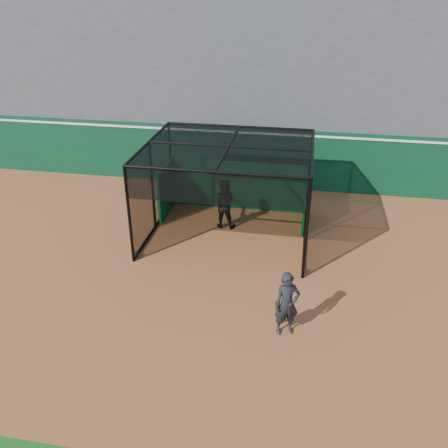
# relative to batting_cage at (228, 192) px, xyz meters

# --- Properties ---
(ground) EXTENTS (120.00, 120.00, 0.00)m
(ground) POSITION_rel_batting_cage_xyz_m (-0.72, -3.92, -1.59)
(ground) COLOR #96542B
(ground) RESTS_ON ground
(outfield_wall) EXTENTS (50.00, 0.50, 2.50)m
(outfield_wall) POSITION_rel_batting_cage_xyz_m (-0.72, 4.58, -0.31)
(outfield_wall) COLOR #0A391E
(outfield_wall) RESTS_ON ground
(grandstand) EXTENTS (50.00, 7.85, 8.95)m
(grandstand) POSITION_rel_batting_cage_xyz_m (-0.72, 8.35, 2.88)
(grandstand) COLOR #4C4C4F
(grandstand) RESTS_ON ground
(batting_cage) EXTENTS (5.39, 4.64, 3.20)m
(batting_cage) POSITION_rel_batting_cage_xyz_m (0.00, 0.00, 0.00)
(batting_cage) COLOR black
(batting_cage) RESTS_ON ground
(batter) EXTENTS (0.88, 0.69, 1.81)m
(batter) POSITION_rel_batting_cage_xyz_m (-0.26, 0.54, -0.69)
(batter) COLOR black
(batter) RESTS_ON ground
(on_deck_player) EXTENTS (0.74, 0.61, 1.73)m
(on_deck_player) POSITION_rel_batting_cage_xyz_m (2.29, -4.81, -0.73)
(on_deck_player) COLOR black
(on_deck_player) RESTS_ON ground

